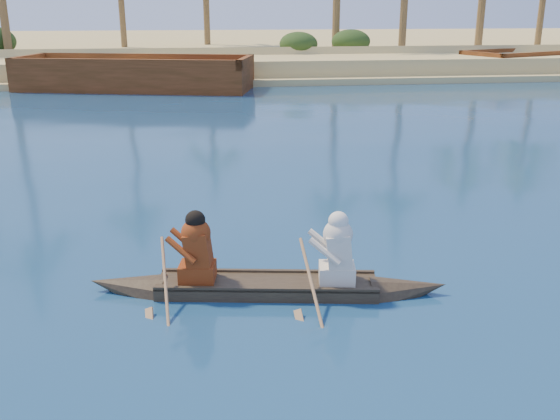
{
  "coord_description": "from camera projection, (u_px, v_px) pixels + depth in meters",
  "views": [
    {
      "loc": [
        -9.04,
        -12.83,
        4.28
      ],
      "look_at": [
        -7.6,
        -2.64,
        0.9
      ],
      "focal_mm": 40.0,
      "sensor_mm": 36.0,
      "label": 1
    }
  ],
  "objects": [
    {
      "name": "sandy_embankment",
      "position": [
        287.0,
        48.0,
        58.56
      ],
      "size": [
        150.0,
        51.0,
        1.5
      ],
      "color": "tan",
      "rests_on": "ground"
    },
    {
      "name": "shrub_cluster",
      "position": [
        320.0,
        52.0,
        43.87
      ],
      "size": [
        100.0,
        6.0,
        2.4
      ],
      "primitive_type": null,
      "color": "#1C3714",
      "rests_on": "ground"
    },
    {
      "name": "canoe",
      "position": [
        267.0,
        275.0,
        9.69
      ],
      "size": [
        5.63,
        1.64,
        1.54
      ],
      "rotation": [
        0.0,
        0.0,
        -0.16
      ],
      "color": "#3F3322",
      "rests_on": "ground"
    },
    {
      "name": "barge_mid",
      "position": [
        136.0,
        76.0,
        33.5
      ],
      "size": [
        12.93,
        7.02,
        2.05
      ],
      "rotation": [
        0.0,
        0.0,
        -0.25
      ],
      "color": "brown",
      "rests_on": "ground"
    },
    {
      "name": "barge_right",
      "position": [
        538.0,
        63.0,
        41.66
      ],
      "size": [
        11.55,
        7.42,
        1.83
      ],
      "rotation": [
        0.0,
        0.0,
        0.37
      ],
      "color": "brown",
      "rests_on": "ground"
    }
  ]
}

